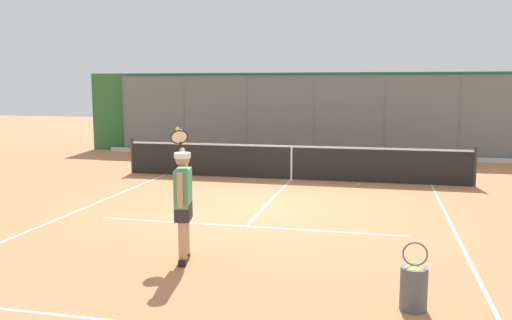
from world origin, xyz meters
TOP-DOWN VIEW (x-y plane):
  - ground_plane at (0.00, 0.00)m, footprint 60.00×60.00m
  - court_line_markings at (0.00, 1.73)m, footprint 7.61×9.61m
  - fence_backdrop at (0.00, -9.51)m, footprint 18.29×1.37m
  - tennis_net at (0.00, -3.79)m, footprint 9.79×0.09m
  - tennis_player at (0.42, 3.65)m, footprint 0.68×1.31m
  - tennis_ball_near_net at (-1.89, -3.23)m, footprint 0.07×0.07m
  - ball_basket at (-2.85, 4.71)m, footprint 0.32×0.32m

SIDE VIEW (x-z plane):
  - ground_plane at x=0.00m, z-range 0.00..0.00m
  - court_line_markings at x=0.00m, z-range 0.00..0.01m
  - tennis_ball_near_net at x=-1.89m, z-range 0.00..0.07m
  - ball_basket at x=-2.85m, z-range -0.11..0.71m
  - tennis_net at x=0.00m, z-range -0.04..1.03m
  - tennis_player at x=0.42m, z-range 0.00..1.95m
  - fence_backdrop at x=0.00m, z-range -0.01..3.09m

